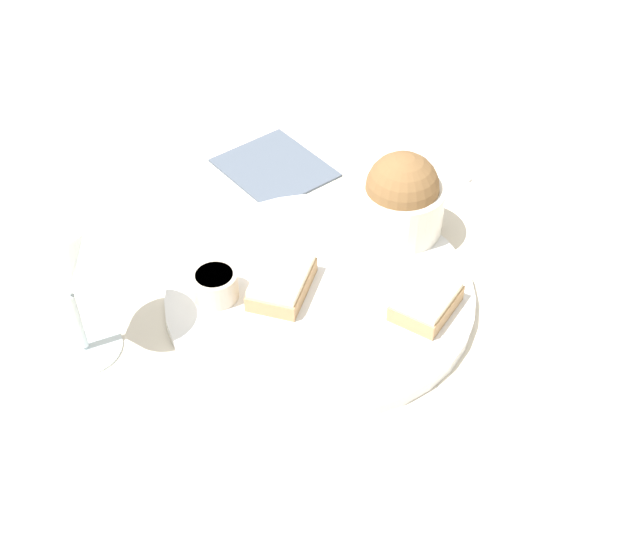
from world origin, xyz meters
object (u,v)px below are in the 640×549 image
Objects in this scene: salad_bowl at (401,198)px; cheese_toast_near at (282,281)px; wine_glass at (61,265)px; cheese_toast_far at (426,301)px; napkin at (275,167)px; sauce_ramekin at (215,284)px; fork at (408,151)px.

salad_bowl reaches higher than cheese_toast_near.
wine_glass is (0.15, -0.14, 0.09)m from cheese_toast_near.
cheese_toast_far is 0.45× the size of napkin.
wine_glass reaches higher than cheese_toast_far.
cheese_toast_near and cheese_toast_far have the same top height.
salad_bowl is 1.10× the size of cheese_toast_near.
cheese_toast_far is at bearing 112.38° from sauce_ramekin.
salad_bowl reaches higher than napkin.
wine_glass reaches higher than napkin.
cheese_toast_far is 0.30m from fork.
cheese_toast_far reaches higher than napkin.
salad_bowl reaches higher than fork.
salad_bowl is at bearing 19.49° from fork.
cheese_toast_near is 0.22m from wine_glass.
wine_glass is 0.49m from fork.
sauce_ramekin is 0.25× the size of fork.
salad_bowl is 0.18m from fork.
salad_bowl is 1.31× the size of cheese_toast_far.
salad_bowl is 0.13m from cheese_toast_far.
fork is at bearing -160.51° from salad_bowl.
sauce_ramekin reaches higher than fork.
salad_bowl reaches higher than cheese_toast_far.
cheese_toast_near is 1.20× the size of cheese_toast_far.
wine_glass is at bearing -34.57° from salad_bowl.
sauce_ramekin is 0.21m from cheese_toast_far.
salad_bowl is at bearing 155.64° from cheese_toast_near.
salad_bowl is at bearing 145.43° from wine_glass.
napkin is at bearing -104.50° from salad_bowl.
wine_glass reaches higher than salad_bowl.
cheese_toast_far is at bearing 124.52° from wine_glass.
cheese_toast_near is at bearing -24.36° from salad_bowl.
sauce_ramekin reaches higher than napkin.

